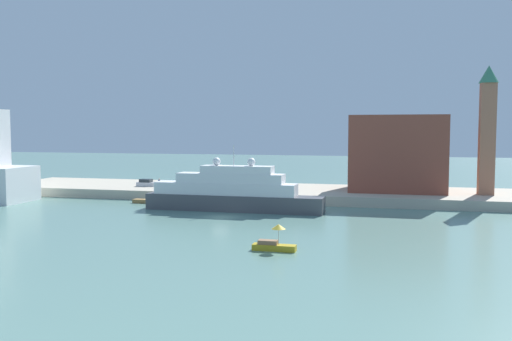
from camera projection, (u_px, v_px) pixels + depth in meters
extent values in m
plane|color=slate|center=(221.00, 217.00, 83.69)|extent=(400.00, 400.00, 0.00)
cube|color=#B7AD99|center=(263.00, 192.00, 109.51)|extent=(110.00, 21.60, 1.73)
cube|color=#4C4C51|center=(234.00, 203.00, 90.36)|extent=(29.56, 4.12, 2.64)
cube|color=white|center=(225.00, 189.00, 90.56)|extent=(23.64, 3.79, 1.94)
cube|color=white|center=(230.00, 178.00, 90.21)|extent=(17.73, 3.46, 1.55)
cube|color=white|center=(237.00, 170.00, 89.81)|extent=(11.82, 3.13, 1.27)
cylinder|color=silver|center=(234.00, 155.00, 89.79)|extent=(0.16, 0.16, 3.34)
sphere|color=white|center=(251.00, 162.00, 89.13)|extent=(1.32, 1.32, 1.32)
sphere|color=white|center=(217.00, 161.00, 90.59)|extent=(1.32, 1.32, 1.32)
cube|color=#B7991E|center=(274.00, 248.00, 60.77)|extent=(4.82, 1.31, 0.68)
cube|color=#8C6647|center=(268.00, 242.00, 60.90)|extent=(2.12, 1.05, 0.46)
cylinder|color=#B2B2B2|center=(279.00, 237.00, 60.55)|extent=(0.06, 0.06, 1.75)
cone|color=gold|center=(279.00, 227.00, 60.47)|extent=(1.56, 1.56, 0.54)
cube|color=olive|center=(147.00, 201.00, 99.98)|extent=(4.91, 1.64, 0.67)
cube|color=brown|center=(398.00, 153.00, 104.95)|extent=(17.46, 14.60, 14.21)
cube|color=#9E664C|center=(487.00, 139.00, 97.42)|extent=(2.61, 2.61, 19.70)
cone|color=#387A5B|center=(489.00, 74.00, 96.57)|extent=(3.39, 3.39, 3.08)
cube|color=silver|center=(147.00, 184.00, 112.89)|extent=(3.97, 1.84, 0.80)
cube|color=#262D33|center=(146.00, 181.00, 112.88)|extent=(2.38, 1.66, 0.65)
cylinder|color=#334C8C|center=(159.00, 184.00, 110.40)|extent=(0.36, 0.36, 1.53)
sphere|color=tan|center=(159.00, 179.00, 110.34)|extent=(0.24, 0.24, 0.24)
cylinder|color=black|center=(236.00, 191.00, 100.48)|extent=(0.42, 0.42, 0.67)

